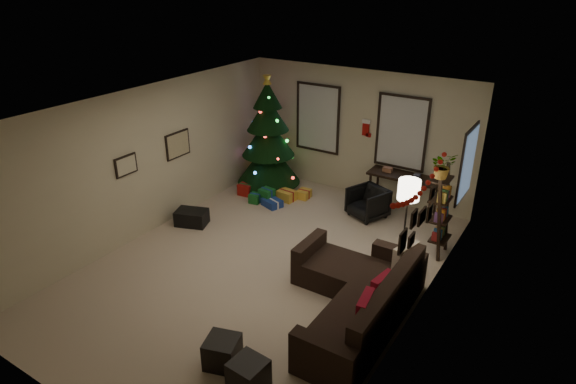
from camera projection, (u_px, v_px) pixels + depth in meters
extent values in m
plane|color=#BFA890|center=(264.00, 266.00, 8.14)|extent=(7.00, 7.00, 0.00)
plane|color=white|center=(260.00, 107.00, 7.01)|extent=(7.00, 7.00, 0.00)
plane|color=#C1B593|center=(358.00, 134.00, 10.26)|extent=(5.00, 0.00, 5.00)
plane|color=#C1B593|center=(60.00, 316.00, 4.89)|extent=(5.00, 0.00, 5.00)
plane|color=#C1B593|center=(148.00, 161.00, 8.79)|extent=(0.00, 7.00, 7.00)
plane|color=#C1B593|center=(419.00, 235.00, 6.35)|extent=(0.00, 7.00, 7.00)
cube|color=#728CB2|center=(318.00, 118.00, 10.62)|extent=(0.94, 0.02, 1.35)
cube|color=beige|center=(318.00, 118.00, 10.62)|extent=(0.94, 0.03, 1.35)
cube|color=#728CB2|center=(402.00, 132.00, 9.69)|extent=(0.94, 0.02, 1.35)
cube|color=beige|center=(402.00, 132.00, 9.69)|extent=(0.94, 0.03, 1.35)
cube|color=#728CB2|center=(468.00, 164.00, 8.26)|extent=(0.05, 0.27, 1.17)
cube|color=beige|center=(468.00, 164.00, 8.26)|extent=(0.05, 0.45, 1.17)
cylinder|color=black|center=(269.00, 180.00, 11.03)|extent=(0.10, 0.10, 0.31)
cone|color=black|center=(269.00, 161.00, 10.84)|extent=(1.40, 1.40, 0.98)
cone|color=black|center=(268.00, 137.00, 10.61)|extent=(1.15, 1.15, 0.82)
cone|color=black|center=(268.00, 114.00, 10.39)|extent=(0.91, 0.91, 0.72)
cone|color=black|center=(267.00, 94.00, 10.22)|extent=(0.62, 0.62, 0.57)
cylinder|color=maroon|center=(269.00, 186.00, 11.09)|extent=(1.13, 1.13, 0.04)
cube|color=#14591E|center=(267.00, 196.00, 10.31)|extent=(0.28, 0.25, 0.30)
cube|color=gold|center=(304.00, 194.00, 10.52)|extent=(0.25, 0.30, 0.18)
cube|color=navy|center=(272.00, 203.00, 10.16)|extent=(0.40, 0.30, 0.15)
cube|color=maroon|center=(246.00, 190.00, 10.65)|extent=(0.30, 0.22, 0.25)
cube|color=silver|center=(254.00, 181.00, 11.03)|extent=(0.26, 0.26, 0.28)
cube|color=#14591E|center=(255.00, 198.00, 10.31)|extent=(0.22, 0.22, 0.20)
cube|color=gold|center=(287.00, 195.00, 10.41)|extent=(0.35, 0.28, 0.22)
cube|color=black|center=(365.00, 314.00, 6.71)|extent=(0.84, 2.23, 0.39)
cube|color=black|center=(390.00, 296.00, 6.38)|extent=(0.20, 2.23, 0.46)
cube|color=black|center=(323.00, 362.00, 5.73)|extent=(0.84, 0.20, 0.61)
cube|color=black|center=(398.00, 266.00, 7.60)|extent=(0.84, 0.20, 0.61)
cube|color=black|center=(336.00, 272.00, 7.64)|extent=(0.79, 0.84, 0.39)
cube|color=black|center=(309.00, 257.00, 7.83)|extent=(0.18, 0.84, 0.61)
cube|color=maroon|center=(365.00, 311.00, 6.07)|extent=(0.18, 0.45, 0.44)
cube|color=maroon|center=(382.00, 289.00, 6.48)|extent=(0.18, 0.43, 0.41)
cube|color=beige|center=(405.00, 259.00, 7.17)|extent=(0.26, 0.49, 0.47)
cube|color=black|center=(222.00, 352.00, 6.05)|extent=(0.50, 0.50, 0.38)
cube|color=black|center=(248.00, 375.00, 5.72)|extent=(0.42, 0.42, 0.37)
cube|color=black|center=(404.00, 176.00, 9.72)|extent=(1.42, 0.51, 0.05)
cylinder|color=black|center=(370.00, 191.00, 10.03)|extent=(0.05, 0.05, 0.71)
cylinder|color=black|center=(377.00, 184.00, 10.35)|extent=(0.05, 0.05, 0.71)
cylinder|color=black|center=(430.00, 205.00, 9.42)|extent=(0.05, 0.05, 0.71)
cylinder|color=black|center=(436.00, 198.00, 9.74)|extent=(0.05, 0.05, 0.71)
imported|color=black|center=(368.00, 203.00, 9.63)|extent=(0.77, 0.75, 0.62)
cube|color=black|center=(439.00, 217.00, 7.99)|extent=(0.05, 0.05, 1.61)
cube|color=black|center=(447.00, 208.00, 8.32)|extent=(0.05, 0.05, 1.61)
cube|color=black|center=(438.00, 238.00, 8.37)|extent=(0.30, 0.45, 0.03)
cube|color=black|center=(440.00, 219.00, 8.22)|extent=(0.30, 0.45, 0.03)
cube|color=black|center=(443.00, 200.00, 8.07)|extent=(0.30, 0.45, 0.03)
cube|color=black|center=(446.00, 180.00, 7.93)|extent=(0.30, 0.45, 0.03)
imported|color=#4C4C4C|center=(443.00, 162.00, 7.43)|extent=(0.64, 0.64, 0.54)
cylinder|color=black|center=(400.00, 269.00, 8.04)|extent=(0.28, 0.28, 0.03)
cylinder|color=black|center=(404.00, 232.00, 7.76)|extent=(0.03, 0.03, 1.34)
cylinder|color=white|center=(409.00, 190.00, 7.45)|extent=(0.34, 0.34, 0.32)
cube|color=black|center=(178.00, 145.00, 9.31)|extent=(0.04, 0.60, 0.50)
cube|color=tan|center=(178.00, 145.00, 9.31)|extent=(0.01, 0.54, 0.45)
cube|color=black|center=(126.00, 165.00, 8.35)|extent=(0.04, 0.45, 0.35)
cube|color=#C1B593|center=(126.00, 165.00, 8.35)|extent=(0.01, 0.41, 0.31)
cube|color=black|center=(403.00, 242.00, 5.82)|extent=(0.03, 0.22, 0.28)
cube|color=black|center=(414.00, 219.00, 6.03)|extent=(0.03, 0.18, 0.22)
cube|color=black|center=(411.00, 240.00, 6.15)|extent=(0.03, 0.20, 0.16)
cube|color=black|center=(422.00, 216.00, 6.35)|extent=(0.03, 0.26, 0.20)
cube|color=black|center=(430.00, 213.00, 6.66)|extent=(0.03, 0.18, 0.24)
cube|color=black|center=(432.00, 193.00, 6.53)|extent=(0.03, 0.16, 0.16)
cube|color=#990F0C|center=(354.00, 129.00, 10.38)|extent=(0.14, 0.04, 0.30)
cube|color=white|center=(354.00, 122.00, 10.31)|extent=(0.16, 0.05, 0.08)
cube|color=#990F0C|center=(356.00, 135.00, 10.40)|extent=(0.10, 0.04, 0.08)
cube|color=#990F0C|center=(366.00, 128.00, 10.08)|extent=(0.14, 0.04, 0.30)
cube|color=white|center=(366.00, 121.00, 10.02)|extent=(0.16, 0.05, 0.08)
cube|color=#990F0C|center=(369.00, 135.00, 10.10)|extent=(0.10, 0.04, 0.08)
cube|color=black|center=(192.00, 217.00, 9.41)|extent=(0.68, 0.57, 0.29)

